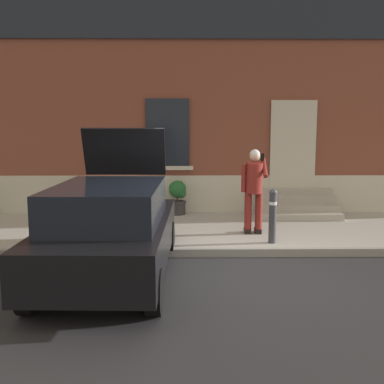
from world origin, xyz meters
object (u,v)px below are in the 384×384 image
at_px(hatchback_car_black, 111,229).
at_px(planter_charcoal, 178,196).
at_px(bollard_near_person, 273,214).
at_px(planter_terracotta, 77,197).
at_px(person_on_phone, 254,186).

bearing_deg(hatchback_car_black, planter_charcoal, 78.16).
bearing_deg(bollard_near_person, planter_charcoal, 122.65).
xyz_separation_m(hatchback_car_black, planter_terracotta, (-1.57, 4.43, -0.19)).
height_order(bollard_near_person, planter_terracotta, bollard_near_person).
height_order(bollard_near_person, person_on_phone, person_on_phone).
xyz_separation_m(hatchback_car_black, person_on_phone, (2.55, 2.37, 0.35)).
relative_size(bollard_near_person, planter_terracotta, 1.22).
bearing_deg(person_on_phone, planter_terracotta, 158.33).
relative_size(bollard_near_person, person_on_phone, 0.60).
xyz_separation_m(bollard_near_person, person_on_phone, (-0.26, 0.75, 0.44)).
xyz_separation_m(planter_terracotta, planter_charcoal, (2.51, 0.09, 0.00)).
distance_m(hatchback_car_black, planter_terracotta, 4.70).
distance_m(planter_terracotta, planter_charcoal, 2.52).
distance_m(bollard_near_person, planter_charcoal, 3.44).
bearing_deg(planter_terracotta, hatchback_car_black, -70.53).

